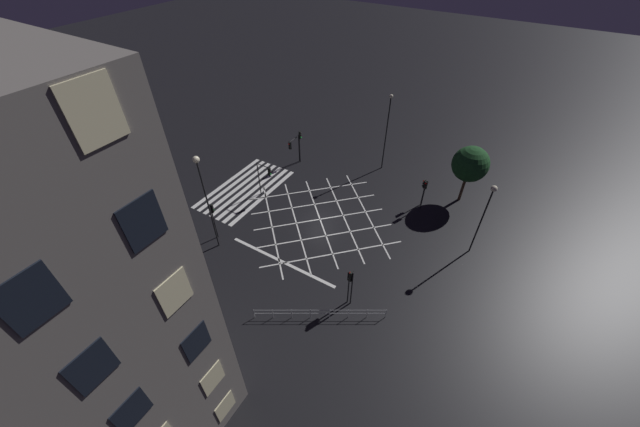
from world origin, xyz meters
TOP-DOWN VIEW (x-y plane):
  - ground_plane at (0.00, 0.00)m, footprint 200.00×200.00m
  - road_markings at (0.37, -6.45)m, footprint 17.16×21.69m
  - traffic_light_nw_main at (-7.17, 8.42)m, footprint 0.39×0.36m
  - traffic_light_ne_main at (7.54, 7.29)m, footprint 0.39×0.36m
  - traffic_light_sw_cross at (-8.13, -7.80)m, footprint 0.36×0.39m
  - traffic_light_median_south at (-0.23, -7.13)m, footprint 0.36×1.90m
  - traffic_light_sw_main at (-7.10, -8.06)m, footprint 2.16×0.36m
  - traffic_light_ne_cross at (7.61, 7.48)m, footprint 0.36×0.39m
  - traffic_light_se_main at (7.43, -7.34)m, footprint 0.39×0.36m
  - traffic_light_nw_cross at (-7.84, 8.16)m, footprint 0.36×0.39m
  - street_lamp_east at (8.33, -6.47)m, footprint 0.58×0.58m
  - street_lamp_west at (-12.28, 1.62)m, footprint 0.43×0.43m
  - street_lamp_far at (-3.56, 14.57)m, footprint 0.54×0.54m
  - street_tree_near at (-10.91, 11.63)m, footprint 3.77×3.77m
  - street_tree_far at (12.20, -12.09)m, footprint 2.86×2.86m
  - pedestrian_railing at (10.08, 6.11)m, footprint 5.48×9.01m

SIDE VIEW (x-z plane):
  - ground_plane at x=0.00m, z-range 0.00..0.00m
  - road_markings at x=0.37m, z-range 0.00..0.01m
  - pedestrian_railing at x=10.08m, z-range 0.15..1.20m
  - traffic_light_nw_cross at x=-7.84m, z-range 0.71..4.02m
  - traffic_light_nw_main at x=-7.17m, z-range 0.79..4.46m
  - traffic_light_ne_main at x=7.54m, z-range 0.80..4.52m
  - traffic_light_sw_main at x=-7.10m, z-range 0.88..4.69m
  - traffic_light_ne_cross at x=7.61m, z-range 0.85..4.80m
  - traffic_light_se_main at x=7.43m, z-range 0.89..5.04m
  - traffic_light_median_south at x=-0.23m, z-range 0.96..5.20m
  - traffic_light_sw_cross at x=-8.13m, z-range 0.93..5.30m
  - street_tree_far at x=12.20m, z-range 1.05..6.06m
  - street_tree_near at x=-10.91m, z-range 1.40..8.02m
  - street_lamp_far at x=-3.56m, z-range 1.77..9.51m
  - street_lamp_west at x=-12.28m, z-range 1.24..10.75m
  - street_lamp_east at x=8.33m, z-range 2.30..12.39m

